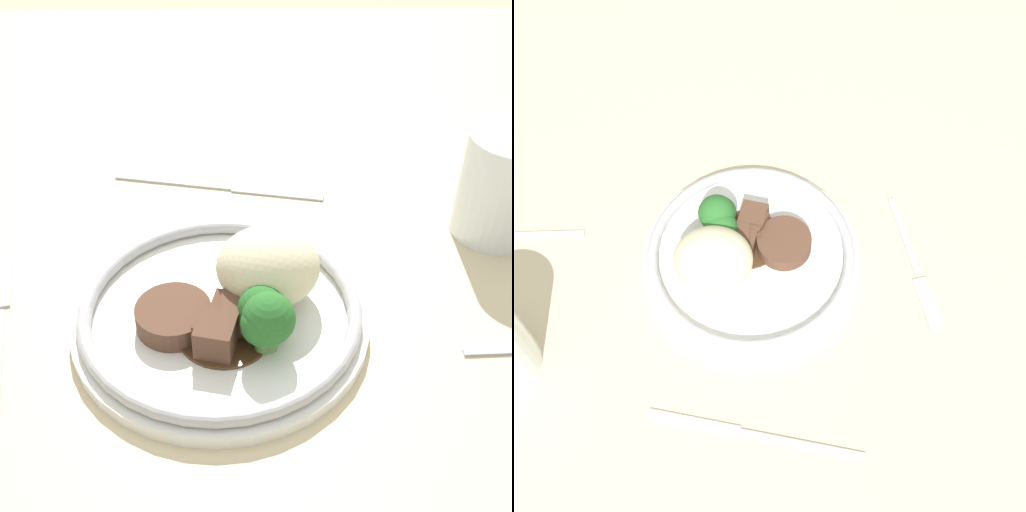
{
  "view_description": "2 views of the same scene",
  "coord_description": "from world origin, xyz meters",
  "views": [
    {
      "loc": [
        0.05,
        -0.46,
        0.46
      ],
      "look_at": [
        0.05,
        -0.02,
        0.09
      ],
      "focal_mm": 50.0,
      "sensor_mm": 36.0,
      "label": 1
    },
    {
      "loc": [
        -0.0,
        0.33,
        0.73
      ],
      "look_at": [
        -0.0,
        -0.04,
        0.07
      ],
      "focal_mm": 50.0,
      "sensor_mm": 36.0,
      "label": 2
    }
  ],
  "objects": [
    {
      "name": "knife",
      "position": [
        0.02,
        0.14,
        0.04
      ],
      "size": [
        0.21,
        0.05,
        0.0
      ],
      "rotation": [
        0.0,
        0.0,
        -0.18
      ],
      "color": "#ADADB2",
      "rests_on": "dining_table"
    },
    {
      "name": "ground_plane",
      "position": [
        0.0,
        0.0,
        0.0
      ],
      "size": [
        8.0,
        8.0,
        0.0
      ],
      "primitive_type": "plane",
      "color": "tan"
    },
    {
      "name": "fork",
      "position": [
        -0.16,
        -0.04,
        0.04
      ],
      "size": [
        0.05,
        0.17,
        0.0
      ],
      "rotation": [
        0.0,
        0.0,
        1.79
      ],
      "color": "#ADADB2",
      "rests_on": "dining_table"
    },
    {
      "name": "plate",
      "position": [
        0.03,
        -0.05,
        0.06
      ],
      "size": [
        0.24,
        0.24,
        0.08
      ],
      "color": "white",
      "rests_on": "dining_table"
    },
    {
      "name": "dining_table",
      "position": [
        0.0,
        0.0,
        0.02
      ],
      "size": [
        1.28,
        1.25,
        0.04
      ],
      "color": "beige",
      "rests_on": "ground"
    }
  ]
}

